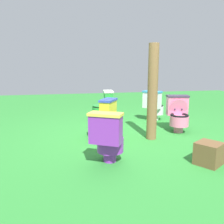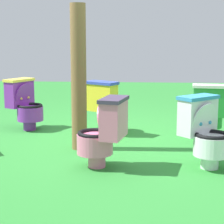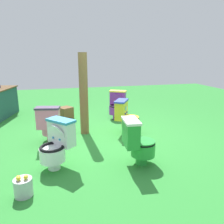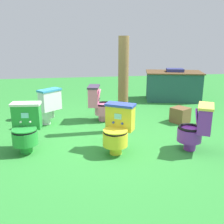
{
  "view_description": "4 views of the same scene",
  "coord_description": "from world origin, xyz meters",
  "px_view_note": "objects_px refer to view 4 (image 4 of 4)",
  "views": [
    {
      "loc": [
        4.28,
        -1.21,
        1.32
      ],
      "look_at": [
        -0.45,
        -0.21,
        0.37
      ],
      "focal_mm": 38.28,
      "sensor_mm": 36.0,
      "label": 1
    },
    {
      "loc": [
        -0.43,
        5.13,
        1.32
      ],
      "look_at": [
        -0.03,
        -0.16,
        0.36
      ],
      "focal_mm": 66.61,
      "sensor_mm": 36.0,
      "label": 2
    },
    {
      "loc": [
        -4.22,
        0.92,
        1.66
      ],
      "look_at": [
        -0.01,
        -0.16,
        0.52
      ],
      "focal_mm": 35.5,
      "sensor_mm": 36.0,
      "label": 3
    },
    {
      "loc": [
        -0.57,
        -4.11,
        1.7
      ],
      "look_at": [
        0.08,
        0.1,
        0.45
      ],
      "focal_mm": 42.14,
      "sensor_mm": 36.0,
      "label": 4
    }
  ],
  "objects_px": {
    "toilet_yellow": "(118,129)",
    "wooden_post": "(123,86)",
    "toilet_purple": "(196,127)",
    "toilet_white": "(47,106)",
    "toilet_pink": "(99,103)",
    "vendor_table": "(173,86)",
    "toilet_green": "(26,128)",
    "lemon_bucket": "(19,114)",
    "small_crate": "(180,115)"
  },
  "relations": [
    {
      "from": "toilet_pink",
      "to": "wooden_post",
      "type": "bearing_deg",
      "value": 38.55
    },
    {
      "from": "vendor_table",
      "to": "lemon_bucket",
      "type": "relative_size",
      "value": 5.88
    },
    {
      "from": "toilet_white",
      "to": "wooden_post",
      "type": "xyz_separation_m",
      "value": [
        1.38,
        -0.59,
        0.47
      ]
    },
    {
      "from": "toilet_yellow",
      "to": "toilet_pink",
      "type": "bearing_deg",
      "value": -55.07
    },
    {
      "from": "vendor_table",
      "to": "lemon_bucket",
      "type": "distance_m",
      "value": 4.02
    },
    {
      "from": "toilet_purple",
      "to": "vendor_table",
      "type": "xyz_separation_m",
      "value": [
        0.88,
        3.2,
        0.02
      ]
    },
    {
      "from": "small_crate",
      "to": "lemon_bucket",
      "type": "relative_size",
      "value": 1.13
    },
    {
      "from": "toilet_pink",
      "to": "small_crate",
      "type": "height_order",
      "value": "toilet_pink"
    },
    {
      "from": "toilet_pink",
      "to": "toilet_green",
      "type": "bearing_deg",
      "value": -32.05
    },
    {
      "from": "toilet_green",
      "to": "vendor_table",
      "type": "height_order",
      "value": "vendor_table"
    },
    {
      "from": "vendor_table",
      "to": "small_crate",
      "type": "xyz_separation_m",
      "value": [
        -0.57,
        -1.88,
        -0.24
      ]
    },
    {
      "from": "toilet_green",
      "to": "toilet_white",
      "type": "relative_size",
      "value": 1.0
    },
    {
      "from": "toilet_pink",
      "to": "toilet_yellow",
      "type": "relative_size",
      "value": 1.0
    },
    {
      "from": "wooden_post",
      "to": "toilet_green",
      "type": "bearing_deg",
      "value": -159.53
    },
    {
      "from": "toilet_yellow",
      "to": "toilet_purple",
      "type": "height_order",
      "value": "same"
    },
    {
      "from": "toilet_white",
      "to": "small_crate",
      "type": "height_order",
      "value": "toilet_white"
    },
    {
      "from": "toilet_pink",
      "to": "vendor_table",
      "type": "relative_size",
      "value": 0.45
    },
    {
      "from": "toilet_green",
      "to": "small_crate",
      "type": "height_order",
      "value": "toilet_green"
    },
    {
      "from": "toilet_pink",
      "to": "lemon_bucket",
      "type": "bearing_deg",
      "value": -88.83
    },
    {
      "from": "toilet_green",
      "to": "small_crate",
      "type": "relative_size",
      "value": 2.34
    },
    {
      "from": "toilet_green",
      "to": "wooden_post",
      "type": "relative_size",
      "value": 0.43
    },
    {
      "from": "toilet_white",
      "to": "vendor_table",
      "type": "height_order",
      "value": "vendor_table"
    },
    {
      "from": "toilet_purple",
      "to": "toilet_white",
      "type": "bearing_deg",
      "value": 84.79
    },
    {
      "from": "toilet_green",
      "to": "toilet_yellow",
      "type": "xyz_separation_m",
      "value": [
        1.35,
        -0.26,
        0.0
      ]
    },
    {
      "from": "toilet_white",
      "to": "lemon_bucket",
      "type": "xyz_separation_m",
      "value": [
        -0.62,
        0.42,
        -0.26
      ]
    },
    {
      "from": "wooden_post",
      "to": "toilet_white",
      "type": "bearing_deg",
      "value": 156.78
    },
    {
      "from": "toilet_yellow",
      "to": "small_crate",
      "type": "bearing_deg",
      "value": -110.41
    },
    {
      "from": "toilet_green",
      "to": "vendor_table",
      "type": "distance_m",
      "value": 4.43
    },
    {
      "from": "toilet_yellow",
      "to": "vendor_table",
      "type": "bearing_deg",
      "value": -92.97
    },
    {
      "from": "vendor_table",
      "to": "toilet_white",
      "type": "bearing_deg",
      "value": -153.16
    },
    {
      "from": "toilet_pink",
      "to": "toilet_yellow",
      "type": "height_order",
      "value": "same"
    },
    {
      "from": "toilet_yellow",
      "to": "toilet_green",
      "type": "bearing_deg",
      "value": 20.19
    },
    {
      "from": "toilet_white",
      "to": "toilet_yellow",
      "type": "relative_size",
      "value": 1.0
    },
    {
      "from": "toilet_purple",
      "to": "wooden_post",
      "type": "relative_size",
      "value": 0.43
    },
    {
      "from": "toilet_yellow",
      "to": "wooden_post",
      "type": "relative_size",
      "value": 0.43
    },
    {
      "from": "toilet_green",
      "to": "wooden_post",
      "type": "distance_m",
      "value": 1.77
    },
    {
      "from": "toilet_green",
      "to": "toilet_yellow",
      "type": "bearing_deg",
      "value": 174.62
    },
    {
      "from": "toilet_white",
      "to": "wooden_post",
      "type": "bearing_deg",
      "value": -64.59
    },
    {
      "from": "vendor_table",
      "to": "small_crate",
      "type": "bearing_deg",
      "value": -106.92
    },
    {
      "from": "toilet_pink",
      "to": "toilet_white",
      "type": "distance_m",
      "value": 1.03
    },
    {
      "from": "toilet_white",
      "to": "lemon_bucket",
      "type": "distance_m",
      "value": 0.79
    },
    {
      "from": "toilet_yellow",
      "to": "toilet_purple",
      "type": "distance_m",
      "value": 1.19
    },
    {
      "from": "toilet_green",
      "to": "lemon_bucket",
      "type": "relative_size",
      "value": 2.63
    },
    {
      "from": "small_crate",
      "to": "vendor_table",
      "type": "bearing_deg",
      "value": 73.08
    },
    {
      "from": "toilet_white",
      "to": "toilet_purple",
      "type": "bearing_deg",
      "value": -75.58
    },
    {
      "from": "toilet_yellow",
      "to": "wooden_post",
      "type": "bearing_deg",
      "value": -75.22
    },
    {
      "from": "vendor_table",
      "to": "wooden_post",
      "type": "relative_size",
      "value": 0.96
    },
    {
      "from": "toilet_pink",
      "to": "toilet_white",
      "type": "xyz_separation_m",
      "value": [
        -1.03,
        -0.11,
        0.0
      ]
    },
    {
      "from": "small_crate",
      "to": "toilet_pink",
      "type": "bearing_deg",
      "value": 167.22
    },
    {
      "from": "wooden_post",
      "to": "small_crate",
      "type": "distance_m",
      "value": 1.47
    }
  ]
}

